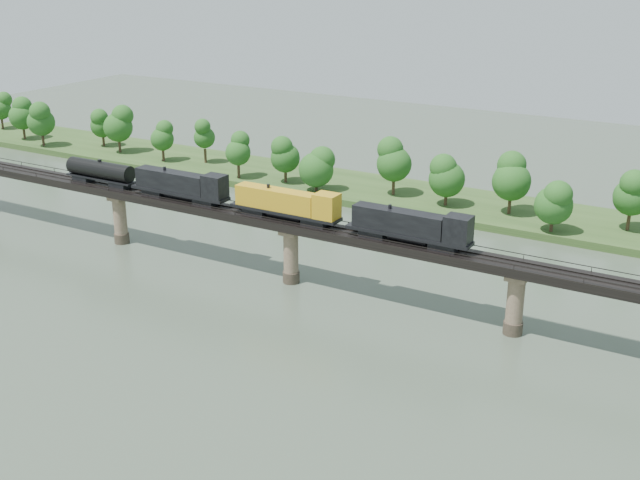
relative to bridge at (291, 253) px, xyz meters
The scene contains 6 objects.
ground 30.49m from the bridge, 90.00° to the right, with size 400.00×400.00×0.00m, color #374536.
far_bank 55.20m from the bridge, 90.00° to the left, with size 300.00×24.00×1.60m, color #2A461C.
bridge is the anchor object (origin of this frame).
bridge_superstructure 6.33m from the bridge, 90.00° to the left, with size 220.00×4.90×0.75m.
far_treeline 51.30m from the bridge, 99.23° to the left, with size 289.06×17.54×13.60m.
freight_train 12.36m from the bridge, behind, with size 84.87×3.31×5.84m.
Camera 1 is at (69.93, -80.23, 55.68)m, focal length 45.00 mm.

